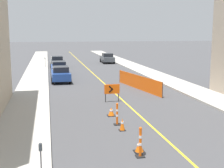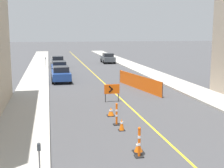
% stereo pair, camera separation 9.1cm
% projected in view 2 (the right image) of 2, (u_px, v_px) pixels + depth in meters
% --- Properties ---
extents(lane_stripe, '(0.12, 74.85, 0.01)m').
position_uv_depth(lane_stripe, '(89.00, 69.00, 42.27)').
color(lane_stripe, gold).
rests_on(lane_stripe, ground_plane).
extents(sidewalk_left, '(2.82, 74.85, 0.14)m').
position_uv_depth(sidewalk_left, '(38.00, 70.00, 40.93)').
color(sidewalk_left, '#ADA89E').
rests_on(sidewalk_left, ground_plane).
extents(sidewalk_right, '(2.82, 74.85, 0.14)m').
position_uv_depth(sidewalk_right, '(137.00, 67.00, 43.59)').
color(sidewalk_right, '#ADA89E').
rests_on(sidewalk_right, ground_plane).
extents(traffic_cone_second, '(0.45, 0.45, 0.49)m').
position_uv_depth(traffic_cone_second, '(138.00, 147.00, 13.24)').
color(traffic_cone_second, black).
rests_on(traffic_cone_second, ground_plane).
extents(traffic_cone_third, '(0.33, 0.33, 0.65)m').
position_uv_depth(traffic_cone_third, '(122.00, 124.00, 16.11)').
color(traffic_cone_third, black).
rests_on(traffic_cone_third, ground_plane).
extents(traffic_cone_fourth, '(0.47, 0.47, 0.52)m').
position_uv_depth(traffic_cone_fourth, '(111.00, 112.00, 18.91)').
color(traffic_cone_fourth, black).
rests_on(traffic_cone_fourth, ground_plane).
extents(delineator_post_front, '(0.36, 0.36, 1.27)m').
position_uv_depth(delineator_post_front, '(139.00, 144.00, 12.68)').
color(delineator_post_front, black).
rests_on(delineator_post_front, ground_plane).
extents(delineator_post_rear, '(0.35, 0.35, 1.23)m').
position_uv_depth(delineator_post_rear, '(117.00, 115.00, 17.05)').
color(delineator_post_rear, black).
rests_on(delineator_post_rear, ground_plane).
extents(arrow_barricade_primary, '(1.13, 0.10, 1.29)m').
position_uv_depth(arrow_barricade_primary, '(112.00, 90.00, 22.56)').
color(arrow_barricade_primary, '#EF560C').
rests_on(arrow_barricade_primary, ground_plane).
extents(safety_mesh_fence, '(1.56, 8.05, 1.23)m').
position_uv_depth(safety_mesh_fence, '(138.00, 82.00, 27.62)').
color(safety_mesh_fence, '#EF560C').
rests_on(safety_mesh_fence, ground_plane).
extents(parked_car_curb_near, '(1.94, 4.32, 1.59)m').
position_uv_depth(parked_car_curb_near, '(61.00, 74.00, 31.58)').
color(parked_car_curb_near, navy).
rests_on(parked_car_curb_near, ground_plane).
extents(parked_car_curb_mid, '(1.93, 4.31, 1.59)m').
position_uv_depth(parked_car_curb_mid, '(59.00, 68.00, 36.91)').
color(parked_car_curb_mid, navy).
rests_on(parked_car_curb_mid, ground_plane).
extents(parked_car_curb_far, '(1.95, 4.35, 1.59)m').
position_uv_depth(parked_car_curb_far, '(58.00, 61.00, 44.68)').
color(parked_car_curb_far, '#474C51').
rests_on(parked_car_curb_far, ground_plane).
extents(parked_car_opposite_side, '(1.94, 4.33, 1.59)m').
position_uv_depth(parked_car_opposite_side, '(108.00, 58.00, 50.44)').
color(parked_car_opposite_side, '#474C51').
rests_on(parked_car_opposite_side, ground_plane).
extents(parking_meter_near_curb, '(0.12, 0.11, 1.30)m').
position_uv_depth(parking_meter_near_curb, '(39.00, 154.00, 10.36)').
color(parking_meter_near_curb, '#4C4C51').
rests_on(parking_meter_near_curb, sidewalk_left).
extents(parking_meter_far_curb, '(0.12, 0.11, 1.40)m').
position_uv_depth(parking_meter_far_curb, '(46.00, 60.00, 43.05)').
color(parking_meter_far_curb, '#4C4C51').
rests_on(parking_meter_far_curb, sidewalk_left).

